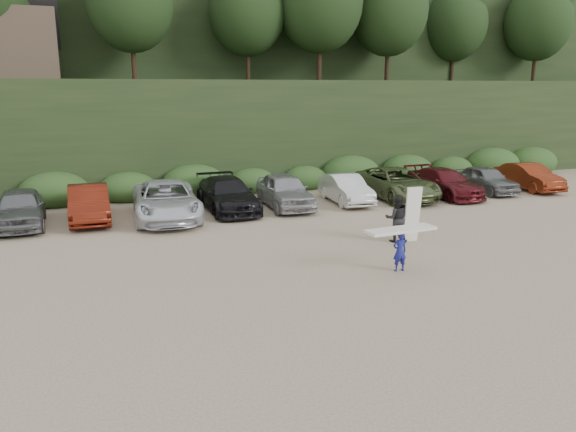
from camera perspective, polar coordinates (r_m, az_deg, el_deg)
name	(u,v)px	position (r m, az deg, el deg)	size (l,w,h in m)	color
ground	(350,276)	(17.27, 6.31, -6.07)	(120.00, 120.00, 0.00)	tan
hillside_backdrop	(156,19)	(51.26, -13.22, 18.92)	(90.00, 41.50, 28.00)	black
parked_cars	(186,199)	(25.30, -10.37, 1.71)	(39.37, 6.36, 1.64)	silver
child_surfer	(400,242)	(17.70, 11.32, -2.60)	(2.33, 0.79, 1.38)	navy
adult_surfer	(398,218)	(21.07, 11.13, -0.21)	(1.34, 0.96, 2.08)	black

